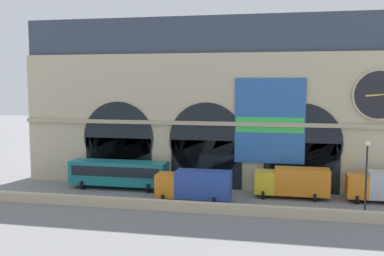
% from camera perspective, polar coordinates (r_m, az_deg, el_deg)
% --- Properties ---
extents(ground_plane, '(200.00, 200.00, 0.00)m').
position_cam_1_polar(ground_plane, '(46.03, 0.74, -9.10)').
color(ground_plane, slate).
extents(quay_parapet_wall, '(90.00, 0.70, 0.96)m').
position_cam_1_polar(quay_parapet_wall, '(41.66, -0.45, -10.02)').
color(quay_parapet_wall, '#BCAD8C').
rests_on(quay_parapet_wall, ground).
extents(station_building, '(43.62, 4.68, 19.23)m').
position_cam_1_polar(station_building, '(51.55, 2.32, 2.96)').
color(station_building, '#BCAD8C').
rests_on(station_building, ground).
extents(bus_midwest, '(11.00, 3.25, 3.10)m').
position_cam_1_polar(bus_midwest, '(50.81, -9.36, -5.68)').
color(bus_midwest, '#19727A').
rests_on(bus_midwest, ground).
extents(box_truck_center, '(7.50, 2.91, 3.12)m').
position_cam_1_polar(box_truck_center, '(44.89, 0.33, -7.25)').
color(box_truck_center, orange).
rests_on(box_truck_center, ground).
extents(box_truck_mideast, '(7.50, 2.91, 3.12)m').
position_cam_1_polar(box_truck_mideast, '(47.34, 12.76, -6.71)').
color(box_truck_mideast, gold).
rests_on(box_truck_mideast, ground).
extents(street_lamp_quayside, '(0.44, 0.44, 6.90)m').
position_cam_1_polar(street_lamp_quayside, '(41.28, 21.39, -4.98)').
color(street_lamp_quayside, black).
rests_on(street_lamp_quayside, ground).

